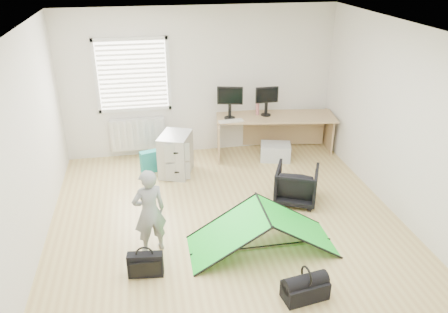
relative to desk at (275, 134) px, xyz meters
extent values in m
plane|color=tan|center=(-1.35, -2.35, -0.37)|extent=(5.50, 5.50, 0.00)
cube|color=silver|center=(-1.35, 0.40, 0.98)|extent=(5.00, 0.02, 2.70)
cube|color=silver|center=(-2.55, 0.36, 1.18)|extent=(1.20, 0.06, 1.20)
cube|color=silver|center=(-2.55, 0.32, 0.08)|extent=(1.00, 0.12, 0.60)
cube|color=tan|center=(0.00, 0.00, 0.00)|extent=(2.28, 1.02, 0.75)
cube|color=#A3A6A8|center=(-1.92, -0.51, -0.01)|extent=(0.67, 0.76, 0.73)
cube|color=black|center=(-0.87, 0.03, 0.60)|extent=(0.47, 0.21, 0.44)
cube|color=black|center=(-0.17, 0.07, 0.58)|extent=(0.42, 0.10, 0.40)
cube|color=beige|center=(-0.88, -0.14, 0.38)|extent=(0.46, 0.20, 0.02)
cylinder|color=#B56565|center=(-0.32, 0.14, 0.49)|extent=(0.07, 0.07, 0.23)
imported|color=black|center=(-0.18, -1.78, -0.08)|extent=(0.83, 0.84, 0.58)
imported|color=gray|center=(-2.43, -2.61, 0.21)|extent=(0.49, 0.39, 1.17)
cube|color=#B6BCBF|center=(-0.06, -0.29, -0.22)|extent=(0.63, 0.51, 0.31)
cube|color=teal|center=(-2.37, -0.36, -0.18)|extent=(0.36, 0.23, 0.39)
cube|color=black|center=(-2.52, -3.09, -0.22)|extent=(0.43, 0.18, 0.32)
cube|color=black|center=(-0.77, -3.80, -0.26)|extent=(0.54, 0.33, 0.22)
camera|label=1|loc=(-2.37, -7.33, 3.20)|focal=35.00mm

